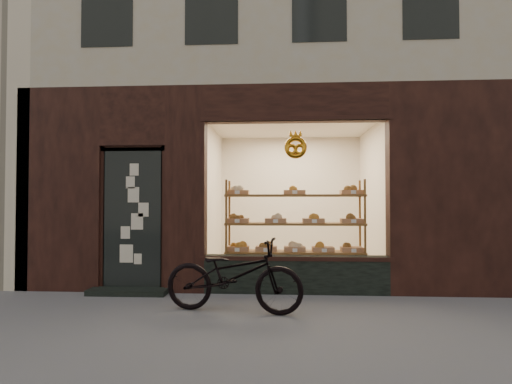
{
  "coord_description": "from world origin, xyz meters",
  "views": [
    {
      "loc": [
        0.22,
        -3.84,
        1.35
      ],
      "look_at": [
        -0.13,
        2.0,
        1.5
      ],
      "focal_mm": 28.0,
      "sensor_mm": 36.0,
      "label": 1
    }
  ],
  "objects": [
    {
      "name": "ground",
      "position": [
        0.0,
        0.0,
        0.0
      ],
      "size": [
        90.0,
        90.0,
        0.0
      ],
      "primitive_type": "plane",
      "color": "#58575D"
    },
    {
      "name": "bakery_building",
      "position": [
        0.04,
        5.29,
        5.58
      ],
      "size": [
        7.2,
        7.28,
        9.0
      ],
      "color": "black",
      "rests_on": "ground"
    },
    {
      "name": "bicycle",
      "position": [
        -0.35,
        1.04,
        0.45
      ],
      "size": [
        1.8,
        0.86,
        0.91
      ],
      "primitive_type": "imported",
      "rotation": [
        0.0,
        0.0,
        1.41
      ],
      "color": "black",
      "rests_on": "ground"
    },
    {
      "name": "display_shelf",
      "position": [
        0.45,
        2.55,
        0.83
      ],
      "size": [
        2.2,
        0.45,
        1.7
      ],
      "color": "brown",
      "rests_on": "ground"
    }
  ]
}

